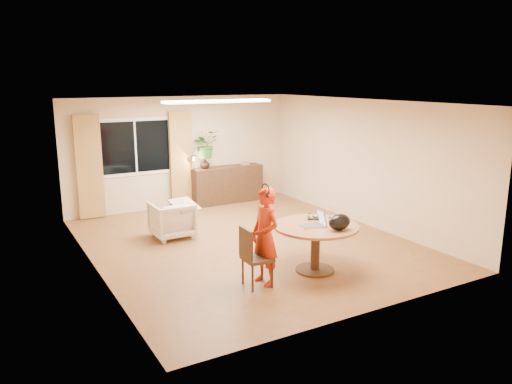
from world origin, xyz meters
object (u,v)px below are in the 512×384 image
(dining_table, at_px, (316,235))
(child, at_px, (265,236))
(dining_chair, at_px, (257,257))
(armchair, at_px, (172,220))
(sideboard, at_px, (227,184))

(dining_table, distance_m, child, 0.95)
(dining_table, xyz_separation_m, dining_chair, (-1.09, -0.06, -0.15))
(child, xyz_separation_m, armchair, (-0.43, 2.81, -0.38))
(dining_chair, bearing_deg, dining_table, 5.22)
(dining_table, bearing_deg, dining_chair, -177.08)
(dining_table, relative_size, armchair, 1.74)
(armchair, distance_m, sideboard, 2.91)
(armchair, bearing_deg, dining_table, 115.40)
(dining_table, xyz_separation_m, armchair, (-1.37, 2.78, -0.25))
(dining_table, distance_m, dining_chair, 1.10)
(child, height_order, armchair, child)
(dining_table, relative_size, child, 0.91)
(dining_table, bearing_deg, armchair, 116.20)
(child, bearing_deg, dining_chair, -85.06)
(dining_chair, relative_size, sideboard, 0.51)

